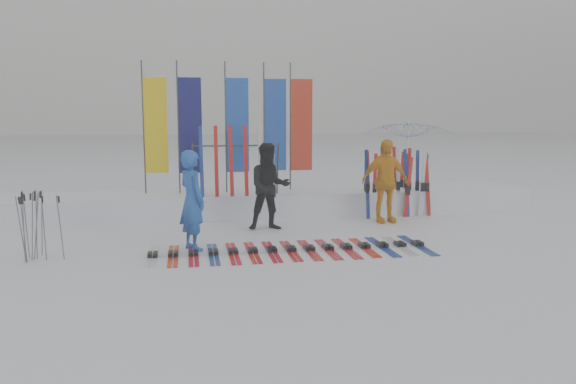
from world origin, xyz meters
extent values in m
plane|color=white|center=(0.00, 0.00, 0.00)|extent=(120.00, 120.00, 0.00)
cube|color=white|center=(0.00, 4.60, 0.30)|extent=(14.00, 1.60, 0.60)
imported|color=blue|center=(-1.68, 1.24, 0.94)|extent=(0.71, 0.81, 1.88)
imported|color=black|center=(0.00, 2.81, 0.95)|extent=(0.94, 0.74, 1.91)
imported|color=orange|center=(2.79, 3.17, 0.98)|extent=(1.19, 0.59, 1.96)
imported|color=white|center=(4.58, 6.15, 1.20)|extent=(2.92, 2.96, 2.40)
cube|color=silver|center=(-2.40, 0.79, 0.04)|extent=(0.17, 1.56, 0.07)
cube|color=red|center=(-2.04, 0.79, 0.04)|extent=(0.17, 1.58, 0.07)
cube|color=red|center=(-1.68, 0.79, 0.04)|extent=(0.17, 1.61, 0.07)
cube|color=navy|center=(-1.33, 0.79, 0.04)|extent=(0.17, 1.60, 0.07)
cube|color=red|center=(-0.97, 0.79, 0.04)|extent=(0.17, 1.62, 0.07)
cube|color=red|center=(-0.61, 0.79, 0.04)|extent=(0.17, 1.62, 0.07)
cube|color=red|center=(-0.25, 0.79, 0.04)|extent=(0.17, 1.61, 0.07)
cube|color=#B2120E|center=(0.10, 0.79, 0.04)|extent=(0.17, 1.58, 0.07)
cube|color=#AD160D|center=(0.46, 0.79, 0.04)|extent=(0.17, 1.59, 0.07)
cube|color=#B00E1C|center=(0.82, 0.79, 0.04)|extent=(0.17, 1.61, 0.07)
cube|color=red|center=(1.18, 0.79, 0.04)|extent=(0.17, 1.64, 0.07)
cube|color=red|center=(1.53, 0.79, 0.04)|extent=(0.17, 1.57, 0.07)
cube|color=navy|center=(1.89, 0.79, 0.04)|extent=(0.17, 1.65, 0.07)
cube|color=silver|center=(2.25, 0.79, 0.04)|extent=(0.17, 1.58, 0.07)
cube|color=navy|center=(2.61, 0.79, 0.04)|extent=(0.17, 1.69, 0.07)
cylinder|color=#595B60|center=(-4.58, 1.14, 0.58)|extent=(0.06, 0.03, 1.17)
cylinder|color=#595B60|center=(-4.56, 0.74, 0.59)|extent=(0.11, 0.08, 1.17)
cylinder|color=#595B60|center=(-4.38, 1.02, 0.62)|extent=(0.07, 0.04, 1.24)
cylinder|color=#595B60|center=(-4.24, 0.95, 0.58)|extent=(0.07, 0.15, 1.15)
cylinder|color=#595B60|center=(-3.96, 0.90, 0.58)|extent=(0.09, 0.03, 1.15)
cylinder|color=#595B60|center=(-4.35, 1.29, 0.60)|extent=(0.09, 0.05, 1.19)
cylinder|color=#595B60|center=(-4.54, 0.83, 0.58)|extent=(0.07, 0.04, 1.15)
cylinder|color=#595B60|center=(-4.45, 1.03, 0.60)|extent=(0.06, 0.15, 1.19)
cylinder|color=#595B60|center=(-4.57, 0.97, 0.62)|extent=(0.03, 0.15, 1.23)
cylinder|color=#595B60|center=(-4.38, 1.02, 0.59)|extent=(0.13, 0.11, 1.18)
cylinder|color=#383A3F|center=(-2.77, 4.77, 2.20)|extent=(0.04, 0.04, 3.20)
cube|color=yellow|center=(-2.48, 4.77, 2.25)|extent=(0.55, 0.03, 2.30)
cylinder|color=#383A3F|center=(-1.94, 4.65, 2.20)|extent=(0.04, 0.04, 3.20)
cube|color=#0B0E53|center=(-1.65, 4.65, 2.25)|extent=(0.55, 0.03, 2.30)
cylinder|color=#383A3F|center=(-0.80, 4.67, 2.20)|extent=(0.04, 0.04, 3.20)
cube|color=#1848B4|center=(-0.51, 4.67, 2.25)|extent=(0.55, 0.03, 2.30)
cylinder|color=#383A3F|center=(0.18, 4.88, 2.20)|extent=(0.04, 0.04, 3.20)
cube|color=#1744AD|center=(0.47, 4.88, 2.25)|extent=(0.55, 0.03, 2.30)
cylinder|color=#383A3F|center=(0.84, 4.81, 2.20)|extent=(0.04, 0.04, 3.20)
cube|color=red|center=(1.13, 4.81, 2.25)|extent=(0.55, 0.03, 2.30)
cylinder|color=#383A3F|center=(-1.63, 3.95, 1.23)|extent=(0.04, 0.30, 1.23)
cylinder|color=#383A3F|center=(-1.63, 4.45, 1.23)|extent=(0.04, 0.30, 1.23)
cylinder|color=#383A3F|center=(0.37, 3.95, 1.23)|extent=(0.04, 0.30, 1.23)
cylinder|color=#383A3F|center=(0.37, 4.45, 1.23)|extent=(0.04, 0.30, 1.23)
cylinder|color=#383A3F|center=(-0.63, 4.20, 1.78)|extent=(2.00, 0.04, 0.04)
cube|color=silver|center=(3.39, 3.86, 0.84)|extent=(0.09, 0.03, 1.69)
cube|color=navy|center=(2.68, 4.26, 0.74)|extent=(0.09, 0.03, 1.48)
cube|color=silver|center=(3.95, 3.69, 0.82)|extent=(0.09, 0.02, 1.65)
cube|color=navy|center=(4.12, 3.95, 0.76)|extent=(0.09, 0.04, 1.52)
cube|color=navy|center=(3.15, 4.03, 0.83)|extent=(0.09, 0.03, 1.66)
cube|color=red|center=(2.80, 3.93, 0.78)|extent=(0.09, 0.03, 1.57)
cube|color=navy|center=(3.58, 3.75, 0.78)|extent=(0.09, 0.04, 1.57)
cube|color=navy|center=(3.82, 4.45, 0.82)|extent=(0.09, 0.03, 1.64)
cube|color=navy|center=(3.97, 4.04, 0.82)|extent=(0.09, 0.02, 1.63)
cube|color=red|center=(2.70, 4.15, 0.81)|extent=(0.09, 0.04, 1.61)
cube|color=red|center=(3.57, 3.65, 0.75)|extent=(0.09, 0.03, 1.50)
cube|color=red|center=(3.84, 4.24, 0.74)|extent=(0.09, 0.03, 1.48)
cube|color=red|center=(3.58, 4.57, 0.85)|extent=(0.09, 0.03, 1.70)
cube|color=red|center=(3.84, 4.27, 0.84)|extent=(0.09, 0.03, 1.67)
cube|color=red|center=(3.84, 4.77, 0.77)|extent=(0.09, 0.03, 1.54)
cube|color=red|center=(4.13, 3.78, 0.80)|extent=(0.09, 0.02, 1.61)
cube|color=navy|center=(2.50, 3.61, 0.84)|extent=(0.09, 0.04, 1.69)
camera|label=1|loc=(-1.76, -9.23, 2.55)|focal=35.00mm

